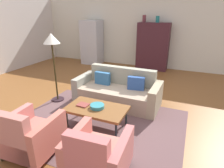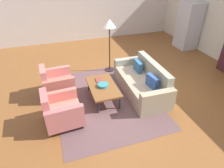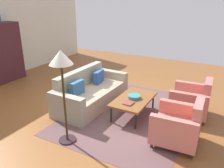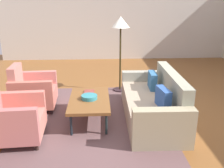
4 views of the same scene
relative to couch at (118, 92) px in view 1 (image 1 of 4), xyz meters
name	(u,v)px [view 1 (image 1 of 4)]	position (x,y,z in m)	size (l,w,h in m)	color
ground_plane	(102,106)	(-0.27, -0.38, -0.29)	(11.09, 11.09, 0.00)	brown
wall_back	(146,32)	(-0.27, 3.68, 1.11)	(9.24, 0.12, 2.80)	beige
area_rug	(98,124)	(0.00, -1.14, -0.28)	(3.40, 2.60, 0.01)	brown
couch	(118,92)	(0.00, 0.00, 0.00)	(2.12, 0.94, 0.86)	tan
coffee_table	(97,109)	(0.00, -1.19, 0.09)	(1.20, 0.70, 0.41)	black
armchair_left	(29,137)	(-0.60, -2.35, 0.06)	(0.84, 0.84, 0.88)	#35241D
armchair_right	(97,158)	(0.60, -2.35, 0.06)	(0.85, 0.85, 0.88)	#382B21
fruit_bowl	(97,106)	(0.01, -1.19, 0.16)	(0.28, 0.28, 0.07)	teal
book_stack	(83,105)	(-0.30, -1.20, 0.13)	(0.23, 0.20, 0.02)	brown
cabinet	(153,47)	(0.14, 3.34, 0.61)	(1.20, 0.51, 1.80)	#3E1B22
vase_tall	(144,19)	(-0.26, 3.33, 1.64)	(0.13, 0.13, 0.26)	brown
vase_round	(158,19)	(0.24, 3.33, 1.63)	(0.14, 0.14, 0.23)	#1D6C68
refrigerator	(92,42)	(-2.50, 3.23, 0.64)	(0.80, 0.73, 1.85)	#B7BABF
floor_lamp	(52,45)	(-1.51, -0.51, 1.16)	(0.40, 0.40, 1.72)	#2D1C23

